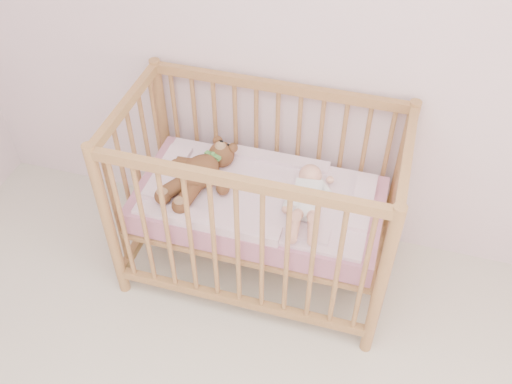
% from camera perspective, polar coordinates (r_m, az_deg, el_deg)
% --- Properties ---
extents(wall_back, '(4.00, 0.02, 2.70)m').
position_cam_1_polar(wall_back, '(2.63, 7.88, 17.29)').
color(wall_back, silver).
rests_on(wall_back, floor).
extents(crib, '(1.36, 0.76, 1.00)m').
position_cam_1_polar(crib, '(2.85, 0.28, -1.05)').
color(crib, '#AC8748').
rests_on(crib, floor).
extents(mattress, '(1.22, 0.62, 0.13)m').
position_cam_1_polar(mattress, '(2.86, 0.28, -1.27)').
color(mattress, '#C77C95').
rests_on(mattress, crib).
extents(blanket, '(1.10, 0.58, 0.06)m').
position_cam_1_polar(blanket, '(2.80, 0.28, -0.19)').
color(blanket, '#E29CB8').
rests_on(blanket, mattress).
extents(baby, '(0.31, 0.53, 0.12)m').
position_cam_1_polar(baby, '(2.70, 5.18, -0.35)').
color(baby, white).
rests_on(baby, blanket).
extents(teddy_bear, '(0.53, 0.62, 0.15)m').
position_cam_1_polar(teddy_bear, '(2.81, -5.74, 1.96)').
color(teddy_bear, brown).
rests_on(teddy_bear, blanket).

